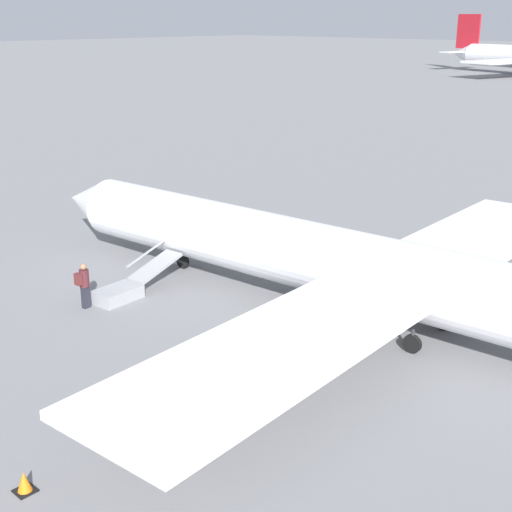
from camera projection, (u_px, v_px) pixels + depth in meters
ground_plane at (358, 320)px, 25.58m from camera, size 600.00×600.00×0.00m
airplane_main at (385, 274)px, 24.36m from camera, size 33.40×25.62×6.68m
boarding_stairs at (125, 288)px, 27.57m from camera, size 1.33×4.08×1.67m
passenger at (84, 283)px, 26.34m from camera, size 0.36×0.55×1.74m
traffic_cone_near_cart at (24, 483)px, 16.28m from camera, size 0.47×0.47×0.51m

